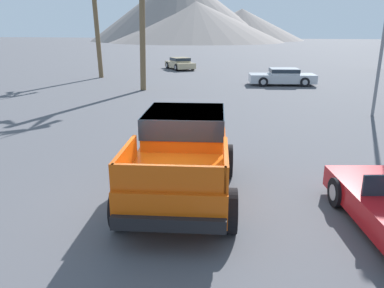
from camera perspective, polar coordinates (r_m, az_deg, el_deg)
ground_plane at (r=8.91m, az=-2.87°, el=-8.06°), size 320.00×320.00×0.00m
orange_pickup_truck at (r=8.76m, az=-1.39°, el=-0.95°), size 3.00×5.13×1.89m
parked_car_tan at (r=37.62m, az=-1.85°, el=12.20°), size 3.81×4.31×1.15m
parked_car_silver at (r=27.50m, az=13.62°, el=9.97°), size 4.78×2.54×1.17m
palm_tree_short at (r=31.76m, az=-14.50°, el=19.85°), size 2.50×2.65×7.53m
distant_mountain_range at (r=132.41m, az=0.49°, el=19.26°), size 71.73×69.52×21.91m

